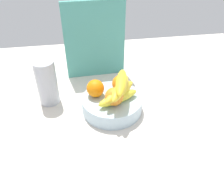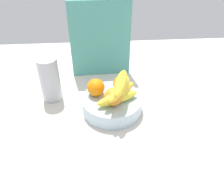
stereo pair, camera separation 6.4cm
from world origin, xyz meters
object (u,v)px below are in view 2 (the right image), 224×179
Objects in this scene: banana_bunch at (119,90)px; cutting_board at (100,40)px; orange_front_right at (113,97)px; thermos_tumbler at (50,79)px; fruit_bowl at (112,104)px; orange_center at (122,84)px; orange_front_left at (96,87)px.

cutting_board is (-5.55, 31.24, 6.75)cm from banana_bunch.
thermos_tumbler is at bearing 151.36° from orange_front_right.
fruit_bowl is 3.44× the size of orange_center.
orange_front_right is 0.39× the size of banana_bunch.
banana_bunch is at bearing -104.76° from orange_center.
thermos_tumbler is (-21.76, -18.75, -8.57)cm from cutting_board.
orange_center is 0.19× the size of cutting_board.
orange_front_right is 33.73cm from cutting_board.
orange_front_left and orange_center have the same top height.
orange_front_left reaches higher than fruit_bowl.
thermos_tumbler is (-29.13, 5.58, 0.02)cm from orange_center.
thermos_tumbler is at bearing 159.15° from orange_front_left.
cutting_board reaches higher than orange_center.
orange_front_left is 20.14cm from thermos_tumbler.
orange_front_right is 3.13cm from banana_bunch.
cutting_board is at bearing 106.85° from orange_center.
orange_front_left is at bearing 147.93° from banana_bunch.
thermos_tumbler reaches higher than orange_center.
thermos_tumbler reaches higher than fruit_bowl.
fruit_bowl is at bearing -134.74° from orange_center.
orange_front_left is 10.43cm from orange_center.
orange_front_right is at bearing -85.94° from cutting_board.
fruit_bowl is 3.44× the size of orange_front_right.
banana_bunch is at bearing -24.57° from thermos_tumbler.
cutting_board is 1.91× the size of thermos_tumbler.
cutting_board reaches higher than fruit_bowl.
orange_front_left is at bearing -20.85° from thermos_tumbler.
orange_front_right is at bearing -28.64° from thermos_tumbler.
orange_front_left is 1.00× the size of orange_center.
banana_bunch is (8.49, -5.32, 1.84)cm from orange_front_left.
orange_center is (10.31, 1.58, 0.00)cm from orange_front_left.
banana_bunch is (-1.82, -6.90, 1.84)cm from orange_center.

